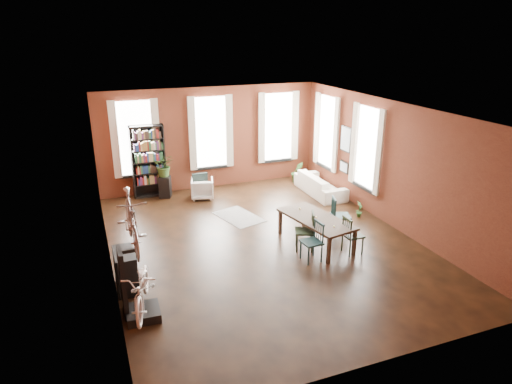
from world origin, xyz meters
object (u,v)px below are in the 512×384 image
console_table (126,270)px  plant_stand (165,187)px  dining_table (315,231)px  dining_chair_a (311,242)px  dining_chair_b (304,231)px  bookshelf (149,161)px  dining_chair_c (353,235)px  white_armchair (202,188)px  dining_chair_d (341,216)px  bicycle_floor (141,268)px  cream_sofa (320,181)px  bike_trainer (143,313)px

console_table → plant_stand: bearing=71.2°
dining_table → dining_chair_a: dining_chair_a is taller
dining_chair_b → bookshelf: bearing=-127.1°
dining_chair_c → bookshelf: (-3.72, 5.49, 0.66)m
dining_table → dining_chair_b: dining_chair_b is taller
dining_table → bookshelf: bearing=112.0°
dining_chair_b → white_armchair: size_ratio=1.37×
dining_chair_a → dining_chair_b: bearing=165.4°
dining_chair_d → bookshelf: bookshelf is taller
dining_table → bicycle_floor: (-4.23, -1.50, 0.63)m
plant_stand → dining_chair_b: bearing=-63.0°
dining_chair_b → cream_sofa: dining_chair_b is taller
dining_chair_a → bicycle_floor: bicycle_floor is taller
dining_chair_d → dining_chair_b: bearing=127.2°
cream_sofa → bike_trainer: 7.62m
plant_stand → dining_table: bearing=-58.7°
dining_chair_c → dining_chair_b: bearing=59.3°
dining_table → bicycle_floor: bicycle_floor is taller
bicycle_floor → white_armchair: bearing=78.8°
white_armchair → dining_chair_d: bearing=139.5°
bookshelf → bicycle_floor: (-1.09, -6.27, -0.13)m
dining_table → white_armchair: 4.36m
cream_sofa → plant_stand: size_ratio=3.18×
plant_stand → bicycle_floor: bearing=-103.9°
white_armchair → bicycle_floor: size_ratio=0.42×
dining_table → bicycle_floor: bearing=-171.8°
dining_table → bicycle_floor: 4.53m
bike_trainer → plant_stand: bearing=75.9°
dining_chair_b → cream_sofa: (2.18, 3.23, -0.05)m
dining_table → plant_stand: bearing=110.0°
white_armchair → plant_stand: bearing=-11.2°
bike_trainer → dining_chair_c: bearing=9.5°
dining_chair_a → bicycle_floor: (-3.75, -0.80, 0.52)m
dining_chair_d → bike_trainer: size_ratio=1.65×
plant_stand → dining_chair_a: bearing=-66.5°
dining_table → dining_chair_a: (-0.48, -0.70, 0.11)m
bookshelf → cream_sofa: bookshelf is taller
dining_chair_b → cream_sofa: 3.90m
dining_table → bike_trainer: (-4.26, -1.52, -0.25)m
dining_chair_c → plant_stand: dining_chair_c is taller
cream_sofa → console_table: cream_sofa is taller
dining_chair_a → console_table: (-3.94, 0.28, -0.05)m
plant_stand → bookshelf: bearing=145.8°
dining_chair_d → cream_sofa: 2.94m
dining_chair_d → bicycle_floor: bicycle_floor is taller
dining_chair_c → bookshelf: size_ratio=0.40×
dining_chair_c → bicycle_floor: bearing=98.9°
dining_chair_d → plant_stand: dining_chair_d is taller
dining_chair_c → bike_trainer: (-4.84, -0.81, -0.36)m
dining_chair_d → white_armchair: bearing=52.0°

